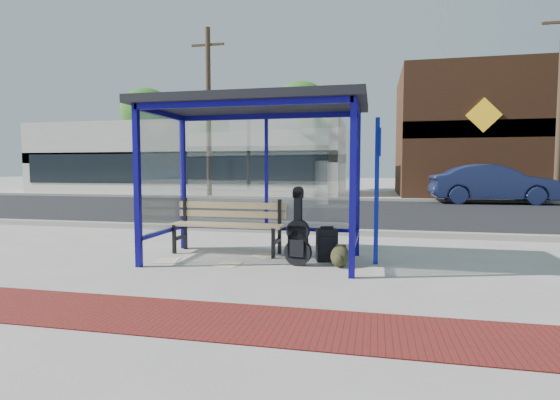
% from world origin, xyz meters
% --- Properties ---
extents(ground, '(120.00, 120.00, 0.00)m').
position_xyz_m(ground, '(0.00, 0.00, 0.00)').
color(ground, '#B2ADA0').
rests_on(ground, ground).
extents(brick_paver_strip, '(60.00, 1.00, 0.01)m').
position_xyz_m(brick_paver_strip, '(0.00, -2.60, 0.01)').
color(brick_paver_strip, maroon).
rests_on(brick_paver_strip, ground).
extents(curb_near, '(60.00, 0.25, 0.12)m').
position_xyz_m(curb_near, '(0.00, 2.90, 0.06)').
color(curb_near, gray).
rests_on(curb_near, ground).
extents(street_asphalt, '(60.00, 10.00, 0.00)m').
position_xyz_m(street_asphalt, '(0.00, 8.00, 0.00)').
color(street_asphalt, black).
rests_on(street_asphalt, ground).
extents(curb_far, '(60.00, 0.25, 0.12)m').
position_xyz_m(curb_far, '(0.00, 13.10, 0.06)').
color(curb_far, gray).
rests_on(curb_far, ground).
extents(far_sidewalk, '(60.00, 4.00, 0.01)m').
position_xyz_m(far_sidewalk, '(0.00, 15.00, 0.00)').
color(far_sidewalk, '#B2ADA0').
rests_on(far_sidewalk, ground).
extents(bus_shelter, '(3.30, 1.80, 2.42)m').
position_xyz_m(bus_shelter, '(0.00, 0.07, 2.07)').
color(bus_shelter, '#100B7B').
rests_on(bus_shelter, ground).
extents(storefront_white, '(18.00, 6.04, 4.00)m').
position_xyz_m(storefront_white, '(-9.00, 17.99, 2.00)').
color(storefront_white, silver).
rests_on(storefront_white, ground).
extents(storefront_brown, '(10.00, 7.08, 6.40)m').
position_xyz_m(storefront_brown, '(8.00, 18.49, 3.20)').
color(storefront_brown, '#59331E').
rests_on(storefront_brown, ground).
extents(tree_left, '(3.60, 3.60, 7.03)m').
position_xyz_m(tree_left, '(-14.00, 22.00, 5.45)').
color(tree_left, '#4C3826').
rests_on(tree_left, ground).
extents(tree_mid, '(3.60, 3.60, 7.03)m').
position_xyz_m(tree_mid, '(-3.00, 22.00, 5.45)').
color(tree_mid, '#4C3826').
rests_on(tree_mid, ground).
extents(utility_pole_west, '(1.60, 0.24, 8.00)m').
position_xyz_m(utility_pole_west, '(-6.00, 13.40, 4.11)').
color(utility_pole_west, '#4C3826').
rests_on(utility_pole_west, ground).
extents(bench, '(1.91, 0.51, 0.90)m').
position_xyz_m(bench, '(-0.60, 0.52, 0.51)').
color(bench, black).
rests_on(bench, ground).
extents(guitar_bag, '(0.40, 0.15, 1.08)m').
position_xyz_m(guitar_bag, '(0.70, -0.18, 0.39)').
color(guitar_bag, black).
rests_on(guitar_bag, ground).
extents(suitcase, '(0.35, 0.27, 0.54)m').
position_xyz_m(suitcase, '(1.08, 0.18, 0.25)').
color(suitcase, black).
rests_on(suitcase, ground).
extents(backpack, '(0.30, 0.27, 0.32)m').
position_xyz_m(backpack, '(1.30, -0.16, 0.15)').
color(backpack, '#2D2D19').
rests_on(backpack, ground).
extents(sign_post, '(0.09, 0.27, 2.14)m').
position_xyz_m(sign_post, '(1.81, 0.17, 1.20)').
color(sign_post, navy).
rests_on(sign_post, ground).
extents(newspaper_a, '(0.41, 0.48, 0.01)m').
position_xyz_m(newspaper_a, '(-1.30, -0.28, 0.00)').
color(newspaper_a, white).
rests_on(newspaper_a, ground).
extents(newspaper_b, '(0.34, 0.42, 0.01)m').
position_xyz_m(newspaper_b, '(-0.30, -0.33, 0.00)').
color(newspaper_b, white).
rests_on(newspaper_b, ground).
extents(newspaper_c, '(0.50, 0.50, 0.01)m').
position_xyz_m(newspaper_c, '(0.09, 0.40, 0.00)').
color(newspaper_c, white).
rests_on(newspaper_c, ground).
extents(parked_car, '(4.83, 1.85, 1.57)m').
position_xyz_m(parked_car, '(6.39, 12.60, 0.79)').
color(parked_car, '#1A224A').
rests_on(parked_car, ground).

